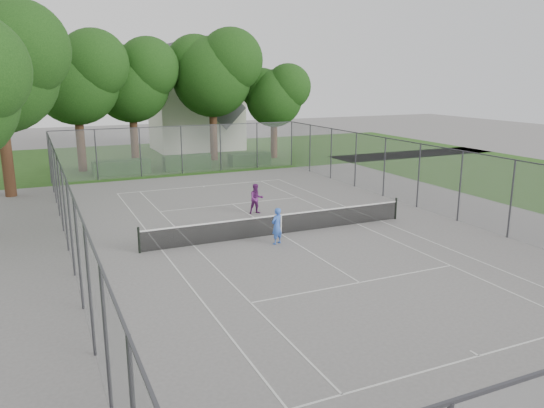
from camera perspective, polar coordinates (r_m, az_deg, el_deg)
name	(u,v)px	position (r m, az deg, el deg)	size (l,w,h in m)	color
ground	(281,234)	(24.21, 0.98, -3.27)	(120.00, 120.00, 0.00)	slate
grass_far	(156,157)	(48.47, -12.38, 4.96)	(60.00, 20.00, 0.00)	#224814
court_markings	(281,234)	(24.20, 0.98, -3.26)	(11.03, 23.83, 0.01)	silver
tennis_net	(281,223)	(24.06, 0.99, -2.10)	(12.87, 0.10, 1.10)	black
perimeter_fence	(281,196)	(23.74, 1.00, 0.91)	(18.08, 34.08, 3.52)	#38383D
tree_far_left	(76,74)	(42.11, -20.30, 12.94)	(7.22, 6.60, 10.38)	#3A2115
tree_far_midleft	(132,77)	(44.47, -14.84, 13.02)	(7.00, 6.39, 10.06)	#3A2115
tree_far_midright	(213,70)	(45.41, -6.33, 14.12)	(7.59, 6.93, 10.91)	#3A2115
tree_far_right	(275,94)	(46.51, 0.33, 11.80)	(5.63, 5.14, 8.10)	#3A2115
hedge_left	(121,167)	(40.55, -15.89, 3.84)	(4.09, 1.23, 1.02)	#1B4215
hedge_mid	(187,162)	(41.35, -9.12, 4.44)	(3.57, 1.02, 1.12)	#1B4215
hedge_right	(249,159)	(43.00, -2.44, 4.86)	(3.30, 1.21, 0.99)	#1B4215
house	(196,107)	(52.86, -8.19, 10.25)	(8.10, 6.28, 10.09)	beige
girl_player	(277,226)	(22.62, 0.52, -2.38)	(0.58, 0.38, 1.59)	blue
woman_player	(256,199)	(27.65, -1.70, 0.57)	(0.77, 0.60, 1.58)	#69246E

